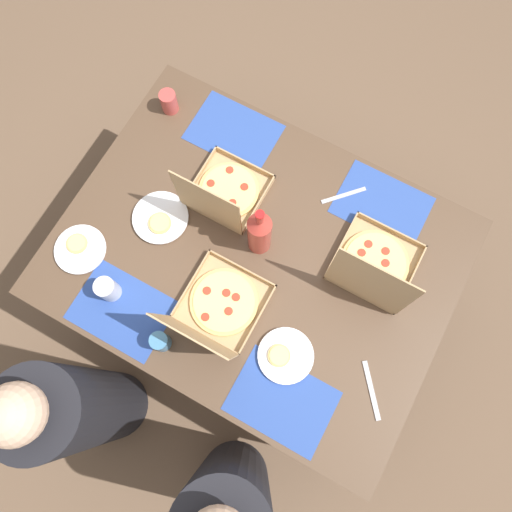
% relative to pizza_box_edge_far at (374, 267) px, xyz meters
% --- Properties ---
extents(ground_plane, '(6.00, 6.00, 0.00)m').
position_rel_pizza_box_edge_far_xyz_m(ground_plane, '(0.42, 0.16, -0.78)').
color(ground_plane, brown).
extents(dining_table, '(1.52, 1.16, 0.73)m').
position_rel_pizza_box_edge_far_xyz_m(dining_table, '(0.42, 0.16, -0.14)').
color(dining_table, '#3F3328').
rests_on(dining_table, ground_plane).
extents(placemat_near_left, '(0.36, 0.26, 0.00)m').
position_rel_pizza_box_edge_far_xyz_m(placemat_near_left, '(0.07, -0.27, -0.05)').
color(placemat_near_left, '#2D4C9E').
rests_on(placemat_near_left, dining_table).
extents(placemat_near_right, '(0.36, 0.26, 0.00)m').
position_rel_pizza_box_edge_far_xyz_m(placemat_near_right, '(0.76, -0.27, -0.05)').
color(placemat_near_right, '#2D4C9E').
rests_on(placemat_near_right, dining_table).
extents(placemat_far_left, '(0.36, 0.26, 0.00)m').
position_rel_pizza_box_edge_far_xyz_m(placemat_far_left, '(0.07, 0.59, -0.05)').
color(placemat_far_left, '#2D4C9E').
rests_on(placemat_far_left, dining_table).
extents(placemat_far_right, '(0.36, 0.26, 0.00)m').
position_rel_pizza_box_edge_far_xyz_m(placemat_far_right, '(0.76, 0.59, -0.05)').
color(placemat_far_right, '#2D4C9E').
rests_on(placemat_far_right, dining_table).
extents(pizza_box_edge_far, '(0.30, 0.30, 0.33)m').
position_rel_pizza_box_edge_far_xyz_m(pizza_box_edge_far, '(0.00, 0.00, 0.00)').
color(pizza_box_edge_far, tan).
rests_on(pizza_box_edge_far, dining_table).
extents(pizza_box_center, '(0.29, 0.34, 0.33)m').
position_rel_pizza_box_edge_far_xyz_m(pizza_box_center, '(0.43, 0.42, -0.00)').
color(pizza_box_center, tan).
rests_on(pizza_box_center, dining_table).
extents(pizza_box_corner_left, '(0.28, 0.28, 0.31)m').
position_rel_pizza_box_edge_far_xyz_m(pizza_box_corner_left, '(0.64, 0.01, -0.00)').
color(pizza_box_corner_left, tan).
rests_on(pizza_box_corner_left, dining_table).
extents(plate_near_left, '(0.21, 0.21, 0.03)m').
position_rel_pizza_box_edge_far_xyz_m(plate_near_left, '(0.14, 0.45, -0.04)').
color(plate_near_left, white).
rests_on(plate_near_left, dining_table).
extents(plate_far_left, '(0.20, 0.20, 0.03)m').
position_rel_pizza_box_edge_far_xyz_m(plate_far_left, '(1.03, 0.47, -0.04)').
color(plate_far_left, white).
rests_on(plate_far_left, dining_table).
extents(plate_middle, '(0.22, 0.22, 0.03)m').
position_rel_pizza_box_edge_far_xyz_m(plate_middle, '(0.82, 0.21, -0.04)').
color(plate_middle, white).
rests_on(plate_middle, dining_table).
extents(soda_bottle, '(0.09, 0.09, 0.32)m').
position_rel_pizza_box_edge_far_xyz_m(soda_bottle, '(0.43, 0.11, 0.08)').
color(soda_bottle, '#B2382D').
rests_on(soda_bottle, dining_table).
extents(cup_spare, '(0.08, 0.08, 0.11)m').
position_rel_pizza_box_edge_far_xyz_m(cup_spare, '(0.83, 0.55, 0.00)').
color(cup_spare, silver).
rests_on(cup_spare, dining_table).
extents(cup_red, '(0.07, 0.07, 0.10)m').
position_rel_pizza_box_edge_far_xyz_m(cup_red, '(1.05, -0.24, -0.00)').
color(cup_red, '#BF4742').
rests_on(cup_red, dining_table).
extents(cup_clear_left, '(0.07, 0.07, 0.09)m').
position_rel_pizza_box_edge_far_xyz_m(cup_clear_left, '(0.56, 0.62, -0.00)').
color(cup_clear_left, teal).
rests_on(cup_clear_left, dining_table).
extents(knife_by_near_right, '(0.15, 0.17, 0.00)m').
position_rel_pizza_box_edge_far_xyz_m(knife_by_near_right, '(-0.19, 0.40, -0.05)').
color(knife_by_near_right, '#B7B7BC').
rests_on(knife_by_near_right, dining_table).
extents(fork_by_far_left, '(0.14, 0.15, 0.00)m').
position_rel_pizza_box_edge_far_xyz_m(fork_by_far_left, '(0.23, -0.23, -0.05)').
color(fork_by_far_left, '#B7B7BC').
rests_on(fork_by_far_left, dining_table).
extents(diner_left_seat, '(0.32, 0.32, 1.19)m').
position_rel_pizza_box_edge_far_xyz_m(diner_left_seat, '(0.07, 1.00, -0.25)').
color(diner_left_seat, black).
rests_on(diner_left_seat, ground_plane).
extents(diner_right_seat, '(0.32, 0.32, 1.16)m').
position_rel_pizza_box_edge_far_xyz_m(diner_right_seat, '(0.76, 1.00, -0.26)').
color(diner_right_seat, black).
rests_on(diner_right_seat, ground_plane).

